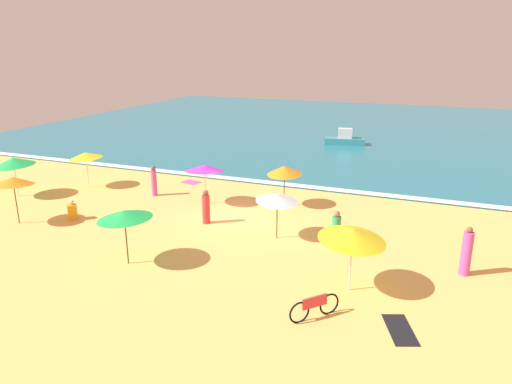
{
  "coord_description": "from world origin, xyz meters",
  "views": [
    {
      "loc": [
        9.25,
        -19.91,
        8.11
      ],
      "look_at": [
        0.52,
        2.07,
        0.8
      ],
      "focal_mm": 33.54,
      "sensor_mm": 36.0,
      "label": 1
    }
  ],
  "objects": [
    {
      "name": "beach_towel_1",
      "position": [
        -4.9,
        4.88,
        0.01
      ],
      "size": [
        1.26,
        1.08,
        0.01
      ],
      "color": "#D84CA5",
      "rests_on": "ground_plane"
    },
    {
      "name": "beach_umbrella_4",
      "position": [
        -10.12,
        1.81,
        1.9
      ],
      "size": [
        2.69,
        2.69,
        2.14
      ],
      "color": "silver",
      "rests_on": "ground_plane"
    },
    {
      "name": "beachgoer_2",
      "position": [
        5.51,
        -1.47,
        0.73
      ],
      "size": [
        0.43,
        0.43,
        1.58
      ],
      "color": "green",
      "rests_on": "ground_plane"
    },
    {
      "name": "beach_umbrella_2",
      "position": [
        -1.58,
        -6.05,
        2.0
      ],
      "size": [
        2.42,
        2.41,
        2.24
      ],
      "color": "#4C3823",
      "rests_on": "ground_plane"
    },
    {
      "name": "beach_towel_0",
      "position": [
        8.67,
        -6.84,
        0.01
      ],
      "size": [
        1.27,
        1.83,
        0.01
      ],
      "color": "black",
      "rests_on": "ground_plane"
    },
    {
      "name": "beach_umbrella_6",
      "position": [
        6.78,
        -4.99,
        2.06
      ],
      "size": [
        3.14,
        3.13,
        2.38
      ],
      "color": "silver",
      "rests_on": "ground_plane"
    },
    {
      "name": "small_boat_0",
      "position": [
        1.58,
        19.54,
        0.53
      ],
      "size": [
        3.48,
        1.78,
        1.35
      ],
      "color": "teal",
      "rests_on": "ocean_water"
    },
    {
      "name": "parked_bicycle",
      "position": [
        6.12,
        -7.14,
        0.38
      ],
      "size": [
        1.25,
        1.41,
        0.76
      ],
      "color": "black",
      "rests_on": "ground_plane"
    },
    {
      "name": "wave_breaker_foam",
      "position": [
        0.0,
        6.3,
        0.1
      ],
      "size": [
        57.0,
        0.7,
        0.01
      ],
      "primitive_type": "cube",
      "color": "white",
      "rests_on": "ocean_water"
    },
    {
      "name": "ground_plane",
      "position": [
        0.0,
        0.0,
        0.0
      ],
      "size": [
        60.0,
        60.0,
        0.0
      ],
      "primitive_type": "plane",
      "color": "#EDBC60"
    },
    {
      "name": "beach_umbrella_1",
      "position": [
        -12.52,
        -1.14,
        1.98
      ],
      "size": [
        3.17,
        3.17,
        2.29
      ],
      "color": "silver",
      "rests_on": "ground_plane"
    },
    {
      "name": "beachgoer_3",
      "position": [
        -0.79,
        -1.02,
        0.78
      ],
      "size": [
        0.48,
        0.48,
        1.65
      ],
      "color": "red",
      "rests_on": "ground_plane"
    },
    {
      "name": "beachgoer_1",
      "position": [
        -5.5,
        1.79,
        0.85
      ],
      "size": [
        0.4,
        0.4,
        1.72
      ],
      "color": "#D84CA5",
      "rests_on": "ground_plane"
    },
    {
      "name": "beachgoer_6",
      "position": [
        10.49,
        -2.26,
        0.87
      ],
      "size": [
        0.44,
        0.44,
        1.87
      ],
      "color": "#D84CA5",
      "rests_on": "ground_plane"
    },
    {
      "name": "beachgoer_5",
      "position": [
        -7.03,
        -2.97,
        0.43
      ],
      "size": [
        0.59,
        0.59,
        0.99
      ],
      "color": "orange",
      "rests_on": "ground_plane"
    },
    {
      "name": "beach_umbrella_0",
      "position": [
        -2.14,
        1.53,
        1.97
      ],
      "size": [
        2.46,
        2.47,
        2.24
      ],
      "color": "silver",
      "rests_on": "ground_plane"
    },
    {
      "name": "beach_umbrella_3",
      "position": [
        -9.04,
        -4.33,
        2.09
      ],
      "size": [
        2.41,
        2.42,
        2.35
      ],
      "color": "#4C3823",
      "rests_on": "ground_plane"
    },
    {
      "name": "ocean_water",
      "position": [
        0.0,
        28.0,
        0.05
      ],
      "size": [
        60.0,
        44.0,
        0.1
      ],
      "primitive_type": "cube",
      "color": "teal",
      "rests_on": "ground_plane"
    },
    {
      "name": "beach_umbrella_5",
      "position": [
        2.92,
        -1.51,
        1.84
      ],
      "size": [
        2.54,
        2.53,
        2.08
      ],
      "color": "#4C3823",
      "rests_on": "ground_plane"
    },
    {
      "name": "beach_umbrella_7",
      "position": [
        1.85,
        2.68,
        1.95
      ],
      "size": [
        2.14,
        2.16,
        2.23
      ],
      "color": "#4C3823",
      "rests_on": "ground_plane"
    }
  ]
}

